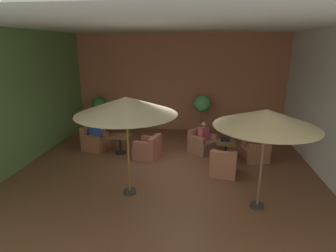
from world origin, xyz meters
TOP-DOWN VIEW (x-y plane):
  - ground_plane at (0.00, 0.00)m, footprint 9.17×8.74m
  - wall_back_brick at (0.00, 4.33)m, footprint 9.17×0.08m
  - wall_left_accent at (-4.54, 0.00)m, footprint 0.08×8.74m
  - wall_right_plain at (4.54, 0.00)m, footprint 0.08×8.74m
  - ceiling_slab at (0.00, 0.00)m, footprint 9.17×8.74m
  - cafe_table_front_left at (1.84, 0.99)m, footprint 0.61×0.61m
  - armchair_front_left_north at (1.70, -0.04)m, footprint 0.84×0.86m
  - armchair_front_left_east at (2.86, 1.19)m, footprint 0.90×0.90m
  - armchair_front_left_south at (1.08, 1.69)m, footprint 1.12×1.12m
  - cafe_table_front_right at (-1.80, 1.20)m, footprint 0.69×0.69m
  - armchair_front_right_north at (-0.75, 0.94)m, footprint 0.92×0.92m
  - armchair_front_right_east at (-2.86, 1.48)m, footprint 0.94×0.93m
  - patio_umbrella_tall_red at (2.40, -1.67)m, footprint 2.28×2.28m
  - patio_umbrella_center_beige at (-0.77, -1.42)m, footprint 2.45×2.45m
  - potted_tree_left_corner at (1.02, 3.41)m, footprint 0.70×0.70m
  - potted_tree_mid_left at (-3.35, 3.43)m, footprint 0.59×0.59m
  - patron_blue_shirt at (1.11, 1.66)m, footprint 0.41×0.42m
  - patron_by_window at (-2.81, 1.47)m, footprint 0.34×0.44m
  - iced_drink_cup at (1.87, 1.10)m, footprint 0.08×0.08m
  - open_laptop at (1.81, 1.03)m, footprint 0.32×0.23m

SIDE VIEW (x-z plane):
  - ground_plane at x=0.00m, z-range -0.02..0.00m
  - armchair_front_left_north at x=1.70m, z-range -0.11..0.72m
  - armchair_front_right_north at x=-0.75m, z-range -0.09..0.71m
  - armchair_front_left_south at x=1.08m, z-range -0.10..0.73m
  - armchair_front_right_east at x=-2.86m, z-range -0.13..0.77m
  - armchair_front_left_east at x=2.86m, z-range -0.12..0.80m
  - cafe_table_front_left at x=1.84m, z-range 0.15..0.80m
  - cafe_table_front_right at x=-1.80m, z-range 0.16..0.81m
  - patron_by_window at x=-2.81m, z-range 0.37..0.98m
  - open_laptop at x=1.81m, z-range 0.60..0.80m
  - iced_drink_cup at x=1.87m, z-range 0.65..0.76m
  - patron_blue_shirt at x=1.11m, z-range 0.41..1.08m
  - potted_tree_mid_left at x=-3.35m, z-range 0.25..1.85m
  - potted_tree_left_corner at x=1.02m, z-range 0.36..2.13m
  - wall_back_brick at x=0.00m, z-range 0.00..4.19m
  - wall_left_accent at x=-4.54m, z-range 0.00..4.19m
  - wall_right_plain at x=4.54m, z-range 0.00..4.19m
  - patio_umbrella_tall_red at x=2.40m, z-range 0.99..3.38m
  - patio_umbrella_center_beige at x=-0.77m, z-range 1.05..3.59m
  - ceiling_slab at x=0.00m, z-range 4.19..4.25m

